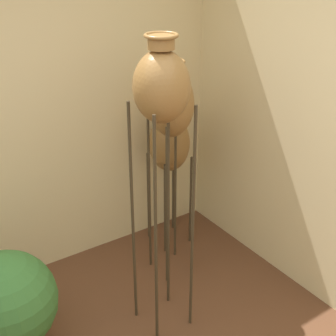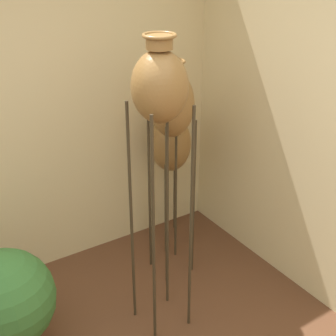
# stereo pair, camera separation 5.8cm
# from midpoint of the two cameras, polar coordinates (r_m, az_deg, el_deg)

# --- Properties ---
(vase_stand_tall) EXTENTS (0.33, 0.33, 2.00)m
(vase_stand_tall) POSITION_cam_midpoint_polar(r_m,az_deg,el_deg) (2.65, -1.42, 9.08)
(vase_stand_tall) COLOR #382D1E
(vase_stand_tall) RESTS_ON ground_plane
(vase_stand_medium) EXTENTS (0.32, 0.32, 1.72)m
(vase_stand_medium) POSITION_cam_midpoint_polar(r_m,az_deg,el_deg) (3.30, -0.07, 7.44)
(vase_stand_medium) COLOR #382D1E
(vase_stand_medium) RESTS_ON ground_plane
(vase_stand_short) EXTENTS (0.34, 0.34, 1.28)m
(vase_stand_short) POSITION_cam_midpoint_polar(r_m,az_deg,el_deg) (3.85, -0.27, 3.03)
(vase_stand_short) COLOR #382D1E
(vase_stand_short) RESTS_ON ground_plane
(potted_plant) EXTENTS (0.63, 0.63, 0.77)m
(potted_plant) POSITION_cam_midpoint_polar(r_m,az_deg,el_deg) (3.15, -19.61, -15.46)
(potted_plant) COLOR olive
(potted_plant) RESTS_ON ground_plane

